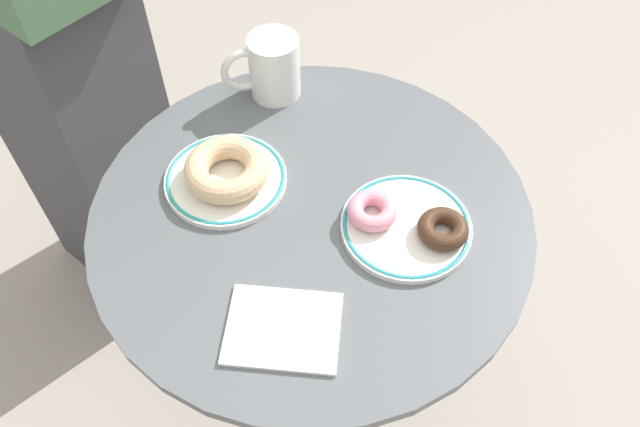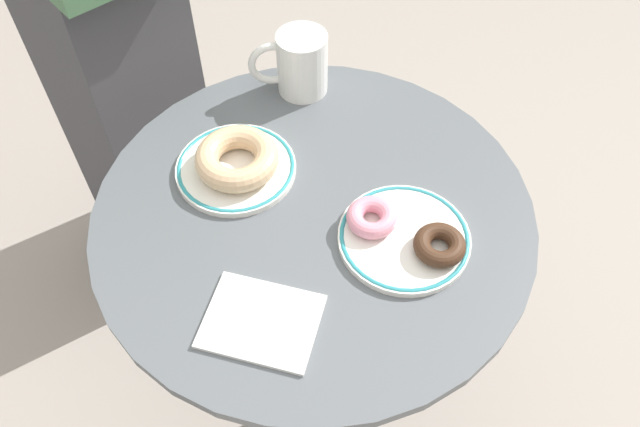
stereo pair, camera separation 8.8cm
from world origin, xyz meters
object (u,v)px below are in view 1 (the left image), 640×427
donut_glazed (228,168)px  donut_chocolate (443,229)px  cafe_table (312,281)px  plate_right (406,226)px  donut_pink_frosted (372,211)px  plate_left (227,177)px  coffee_mug (272,67)px  paper_napkin (283,328)px

donut_glazed → donut_chocolate: (0.32, 0.02, -0.01)m
cafe_table → donut_chocolate: bearing=6.0°
plate_right → donut_glazed: size_ratio=1.48×
cafe_table → donut_pink_frosted: donut_pink_frosted is taller
plate_right → donut_glazed: bearing=-177.0°
donut_glazed → cafe_table: bearing=-1.5°
donut_glazed → donut_chocolate: donut_glazed is taller
plate_left → coffee_mug: coffee_mug is taller
plate_right → coffee_mug: coffee_mug is taller
plate_right → plate_left: bearing=-177.1°
plate_right → donut_chocolate: (0.05, 0.00, 0.02)m
cafe_table → donut_glazed: 0.26m
donut_pink_frosted → coffee_mug: bearing=141.4°
plate_left → paper_napkin: size_ratio=1.27×
plate_left → donut_pink_frosted: size_ratio=2.56×
donut_glazed → donut_pink_frosted: (0.22, 0.01, -0.01)m
donut_chocolate → plate_right: bearing=-177.8°
plate_right → donut_pink_frosted: (-0.05, -0.00, 0.02)m
donut_chocolate → donut_pink_frosted: size_ratio=1.00×
plate_left → donut_pink_frosted: donut_pink_frosted is taller
paper_napkin → coffee_mug: (-0.20, 0.39, 0.05)m
plate_right → donut_pink_frosted: size_ratio=2.60×
plate_right → cafe_table: bearing=-172.6°
paper_napkin → cafe_table: bearing=102.5°
cafe_table → donut_pink_frosted: bearing=8.5°
donut_pink_frosted → coffee_mug: 0.31m
plate_left → plate_right: size_ratio=0.99×
donut_glazed → coffee_mug: (-0.02, 0.20, 0.02)m
plate_right → donut_pink_frosted: 0.05m
cafe_table → coffee_mug: coffee_mug is taller
plate_right → paper_napkin: plate_right is taller
plate_right → donut_chocolate: 0.05m
donut_chocolate → coffee_mug: size_ratio=0.63×
donut_glazed → paper_napkin: donut_glazed is taller
donut_pink_frosted → paper_napkin: donut_pink_frosted is taller
donut_pink_frosted → coffee_mug: (-0.24, 0.19, 0.03)m
plate_right → donut_chocolate: donut_chocolate is taller
donut_pink_frosted → paper_napkin: size_ratio=0.50×
donut_glazed → paper_napkin: (0.17, -0.19, -0.03)m
cafe_table → donut_glazed: bearing=178.5°
donut_glazed → plate_left: bearing=172.8°
plate_left → plate_right: (0.27, 0.01, 0.00)m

